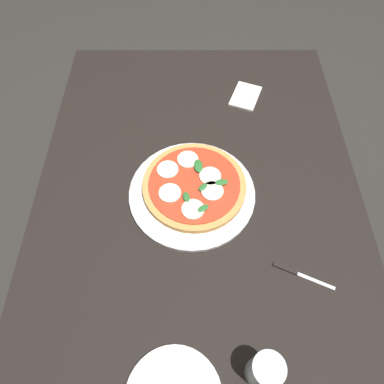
% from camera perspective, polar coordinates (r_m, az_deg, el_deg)
% --- Properties ---
extents(ground_plane, '(6.00, 6.00, 0.00)m').
position_cam_1_polar(ground_plane, '(1.68, 0.67, -12.98)').
color(ground_plane, '#2D2B28').
extents(dining_table, '(1.35, 0.98, 0.72)m').
position_cam_1_polar(dining_table, '(1.11, 0.99, -2.40)').
color(dining_table, black).
rests_on(dining_table, ground_plane).
extents(serving_tray, '(0.37, 0.37, 0.01)m').
position_cam_1_polar(serving_tray, '(1.02, 0.00, -0.12)').
color(serving_tray, silver).
rests_on(serving_tray, dining_table).
extents(pizza, '(0.31, 0.31, 0.03)m').
position_cam_1_polar(pizza, '(1.01, 0.35, 1.19)').
color(pizza, tan).
rests_on(pizza, serving_tray).
extents(napkin, '(0.15, 0.13, 0.01)m').
position_cam_1_polar(napkin, '(1.30, 8.91, 15.52)').
color(napkin, white).
rests_on(napkin, dining_table).
extents(knife, '(0.08, 0.15, 0.01)m').
position_cam_1_polar(knife, '(0.96, 16.90, -12.76)').
color(knife, black).
rests_on(knife, dining_table).
extents(glass_cup, '(0.07, 0.07, 0.12)m').
position_cam_1_polar(glass_cup, '(0.83, 11.98, -27.16)').
color(glass_cup, silver).
rests_on(glass_cup, dining_table).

